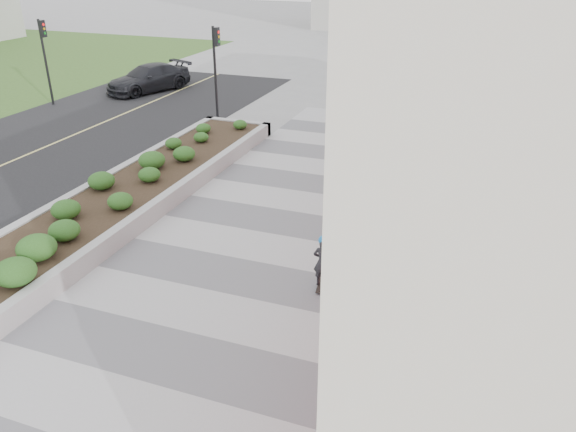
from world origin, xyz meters
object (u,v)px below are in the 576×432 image
at_px(car_dark, 148,78).
at_px(planter, 113,201).
at_px(traffic_signal_far, 45,50).
at_px(skateboarder, 323,262).
at_px(traffic_signal_near, 216,59).

bearing_deg(car_dark, planter, -39.49).
relative_size(traffic_signal_far, car_dark, 0.84).
relative_size(planter, skateboarder, 13.00).
bearing_deg(traffic_signal_near, planter, -80.65).
bearing_deg(planter, traffic_signal_near, 99.35).
bearing_deg(traffic_signal_far, planter, -42.46).
distance_m(traffic_signal_near, skateboarder, 15.26).
bearing_deg(traffic_signal_far, skateboarder, -33.09).
bearing_deg(skateboarder, traffic_signal_near, 117.83).
relative_size(skateboarder, car_dark, 0.28).
distance_m(skateboarder, car_dark, 22.06).
bearing_deg(car_dark, skateboarder, -25.42).
height_order(planter, skateboarder, skateboarder).
distance_m(planter, traffic_signal_near, 10.90).
bearing_deg(planter, skateboarder, -13.91).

